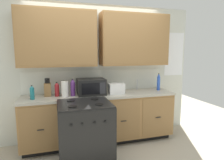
% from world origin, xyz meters
% --- Properties ---
extents(ground_plane, '(8.00, 8.00, 0.00)m').
position_xyz_m(ground_plane, '(0.00, 0.00, 0.00)').
color(ground_plane, '#B2A893').
extents(wall_unit, '(3.89, 0.40, 2.54)m').
position_xyz_m(wall_unit, '(0.00, 0.50, 1.66)').
color(wall_unit, silver).
rests_on(wall_unit, ground_plane).
extents(counter_run, '(2.72, 0.64, 0.91)m').
position_xyz_m(counter_run, '(0.00, 0.30, 0.47)').
color(counter_run, black).
rests_on(counter_run, ground_plane).
extents(stove_range, '(0.76, 0.68, 0.95)m').
position_xyz_m(stove_range, '(-0.38, -0.33, 0.47)').
color(stove_range, black).
rests_on(stove_range, ground_plane).
extents(microwave, '(0.48, 0.37, 0.28)m').
position_xyz_m(microwave, '(-0.16, 0.30, 1.05)').
color(microwave, black).
rests_on(microwave, counter_run).
extents(toaster, '(0.28, 0.18, 0.19)m').
position_xyz_m(toaster, '(0.28, 0.23, 1.01)').
color(toaster, white).
rests_on(toaster, counter_run).
extents(knife_block, '(0.11, 0.14, 0.31)m').
position_xyz_m(knife_block, '(-0.90, 0.40, 1.03)').
color(knife_block, olive).
rests_on(knife_block, counter_run).
extents(sink_faucet, '(0.02, 0.02, 0.20)m').
position_xyz_m(sink_faucet, '(0.81, 0.51, 1.01)').
color(sink_faucet, '#B2B5BA').
rests_on(sink_faucet, counter_run).
extents(paper_towel_roll, '(0.12, 0.12, 0.26)m').
position_xyz_m(paper_towel_roll, '(-0.62, 0.27, 1.04)').
color(paper_towel_roll, white).
rests_on(paper_towel_roll, counter_run).
extents(bottle_red, '(0.08, 0.08, 0.25)m').
position_xyz_m(bottle_red, '(-0.74, 0.34, 1.03)').
color(bottle_red, maroon).
rests_on(bottle_red, counter_run).
extents(bottle_teal, '(0.07, 0.07, 0.23)m').
position_xyz_m(bottle_teal, '(-1.13, 0.21, 1.02)').
color(bottle_teal, '#1E707A').
rests_on(bottle_teal, counter_run).
extents(bottle_blue, '(0.06, 0.06, 0.33)m').
position_xyz_m(bottle_blue, '(1.19, 0.33, 1.07)').
color(bottle_blue, blue).
rests_on(bottle_blue, counter_run).
extents(bottle_violet, '(0.08, 0.08, 0.30)m').
position_xyz_m(bottle_violet, '(-0.48, 0.30, 1.06)').
color(bottle_violet, '#663384').
rests_on(bottle_violet, counter_run).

